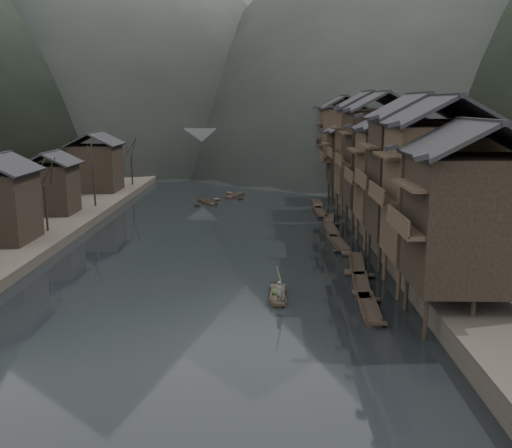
{
  "coord_description": "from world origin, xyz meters",
  "views": [
    {
      "loc": [
        4.62,
        -42.44,
        13.84
      ],
      "look_at": [
        3.78,
        10.88,
        2.5
      ],
      "focal_mm": 40.0,
      "sensor_mm": 36.0,
      "label": 1
    }
  ],
  "objects": [
    {
      "name": "stone_bridge",
      "position": [
        -0.0,
        72.0,
        5.11
      ],
      "size": [
        40.0,
        6.0,
        9.0
      ],
      "color": "#4C4C4F",
      "rests_on": "ground"
    },
    {
      "name": "left_houses",
      "position": [
        -20.5,
        20.12,
        5.66
      ],
      "size": [
        8.1,
        53.2,
        8.73
      ],
      "color": "black",
      "rests_on": "left_bank"
    },
    {
      "name": "hero_sampan",
      "position": [
        5.56,
        -3.12,
        0.2
      ],
      "size": [
        1.16,
        4.44,
        0.43
      ],
      "color": "black",
      "rests_on": "water"
    },
    {
      "name": "boatman",
      "position": [
        5.66,
        -4.65,
        1.22
      ],
      "size": [
        0.68,
        0.66,
        1.57
      ],
      "primitive_type": "imported",
      "rotation": [
        0.0,
        0.0,
        2.4
      ],
      "color": "#4E4E50",
      "rests_on": "hero_sampan"
    },
    {
      "name": "bare_trees",
      "position": [
        -17.0,
        18.3,
        6.34
      ],
      "size": [
        3.71,
        63.02,
        7.42
      ],
      "color": "black",
      "rests_on": "left_bank"
    },
    {
      "name": "bamboo_pole",
      "position": [
        5.86,
        -4.65,
        3.77
      ],
      "size": [
        0.91,
        1.7,
        3.54
      ],
      "primitive_type": "cylinder",
      "rotation": [
        0.48,
        0.0,
        -0.47
      ],
      "color": "#8C7A51",
      "rests_on": "boatman"
    },
    {
      "name": "moored_sampans",
      "position": [
        12.0,
        15.25,
        0.2
      ],
      "size": [
        2.62,
        47.67,
        0.47
      ],
      "color": "black",
      "rests_on": "water"
    },
    {
      "name": "stilt_houses",
      "position": [
        17.28,
        19.34,
        8.97
      ],
      "size": [
        9.0,
        67.6,
        15.54
      ],
      "color": "black",
      "rests_on": "ground"
    },
    {
      "name": "water",
      "position": [
        0.0,
        0.0,
        0.0
      ],
      "size": [
        300.0,
        300.0,
        0.0
      ],
      "primitive_type": "plane",
      "color": "black",
      "rests_on": "ground"
    },
    {
      "name": "cargo_heap",
      "position": [
        5.55,
        -2.91,
        0.72
      ],
      "size": [
        0.97,
        1.27,
        0.58
      ],
      "primitive_type": "ellipsoid",
      "color": "black",
      "rests_on": "hero_sampan"
    },
    {
      "name": "right_bank",
      "position": [
        35.0,
        40.0,
        0.9
      ],
      "size": [
        40.0,
        200.0,
        1.8
      ],
      "primitive_type": "cube",
      "color": "#2D2823",
      "rests_on": "ground"
    },
    {
      "name": "midriver_boats",
      "position": [
        1.24,
        46.28,
        0.2
      ],
      "size": [
        12.86,
        26.4,
        0.45
      ],
      "color": "black",
      "rests_on": "water"
    }
  ]
}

